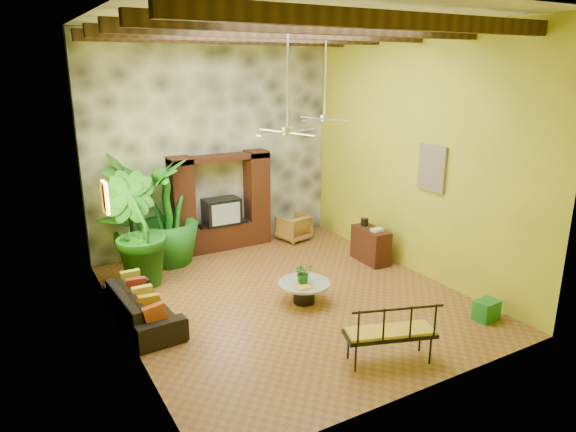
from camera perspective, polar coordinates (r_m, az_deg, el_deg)
ground at (r=9.96m, az=-0.16°, el=-8.85°), size 7.00×7.00×0.00m
ceiling at (r=9.04m, az=-0.19°, el=21.18°), size 6.00×7.00×0.02m
back_wall at (r=12.30m, az=-8.34°, el=8.04°), size 6.00×0.02×5.00m
left_wall at (r=8.16m, az=-18.86°, el=3.16°), size 0.02×7.00×5.00m
right_wall at (r=10.95m, az=13.70°, el=6.74°), size 0.02×7.00×5.00m
stone_accent_wall at (r=12.25m, az=-8.23°, el=8.01°), size 5.98×0.10×4.98m
ceiling_beams at (r=9.03m, az=-0.19°, el=19.78°), size 5.95×5.36×0.22m
entertainment_center at (r=12.28m, az=-7.42°, el=0.74°), size 2.40×0.55×2.30m
ceiling_fan_front at (r=8.61m, az=-0.02°, el=10.77°), size 1.28×1.28×1.86m
ceiling_fan_back at (r=10.91m, az=4.11°, el=11.90°), size 1.28×1.28×1.86m
wall_art_mask at (r=9.21m, az=-19.64°, el=1.96°), size 0.06×0.32×0.55m
wall_art_painting at (r=10.54m, az=15.70°, el=5.13°), size 0.06×0.70×0.90m
sofa at (r=9.20m, az=-15.80°, el=-9.64°), size 0.93×2.12×0.61m
wicker_armchair at (r=12.93m, az=0.64°, el=-1.28°), size 0.83×0.84×0.65m
tall_plant_a at (r=11.61m, az=-17.27°, el=0.76°), size 1.57×1.59×2.53m
tall_plant_b at (r=10.54m, az=-16.62°, el=-1.50°), size 1.58×1.60×2.27m
tall_plant_c at (r=11.47m, az=-13.30°, el=0.40°), size 1.61×1.61×2.35m
coffee_table at (r=9.61m, az=1.80°, el=-8.15°), size 0.97×0.97×0.40m
centerpiece_plant at (r=9.48m, az=1.72°, el=-6.29°), size 0.35×0.30×0.39m
yellow_tray at (r=9.31m, az=1.85°, el=-7.92°), size 0.27×0.21×0.03m
iron_bench at (r=7.78m, az=11.66°, el=-12.31°), size 1.42×0.92×0.57m
side_console at (r=11.64m, az=9.17°, el=-3.21°), size 0.47×0.98×0.77m
green_bin at (r=9.65m, az=21.18°, el=-9.73°), size 0.42×0.33×0.35m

